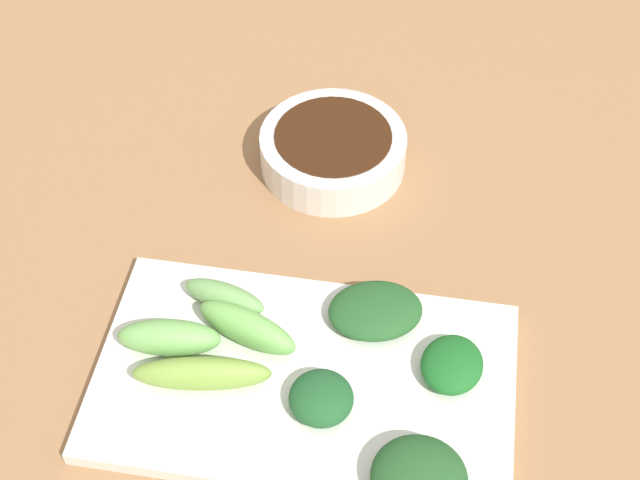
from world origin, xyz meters
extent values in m
cube|color=#936943|center=(0.00, 0.00, 0.01)|extent=(2.10, 2.10, 0.02)
cylinder|color=silver|center=(-0.15, -0.02, 0.04)|extent=(0.13, 0.13, 0.03)
cylinder|color=#351B0B|center=(-0.15, -0.02, 0.04)|extent=(0.10, 0.10, 0.03)
cube|color=silver|center=(0.08, -0.01, 0.03)|extent=(0.18, 0.30, 0.01)
ellipsoid|color=#224F24|center=(0.15, 0.08, 0.05)|extent=(0.07, 0.07, 0.03)
ellipsoid|color=#1A5E22|center=(0.06, 0.09, 0.04)|extent=(0.06, 0.05, 0.02)
ellipsoid|color=#1E5127|center=(0.10, 0.01, 0.04)|extent=(0.06, 0.06, 0.02)
ellipsoid|color=#71B354|center=(0.05, -0.06, 0.05)|extent=(0.05, 0.08, 0.03)
ellipsoid|color=#6FA057|center=(0.03, -0.08, 0.04)|extent=(0.04, 0.07, 0.02)
ellipsoid|color=#225224|center=(0.02, 0.03, 0.04)|extent=(0.07, 0.08, 0.02)
ellipsoid|color=#70AB56|center=(0.07, -0.11, 0.05)|extent=(0.04, 0.08, 0.03)
ellipsoid|color=#789F3E|center=(0.10, -0.08, 0.05)|extent=(0.04, 0.10, 0.03)
camera|label=1|loc=(0.43, 0.06, 0.60)|focal=51.94mm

